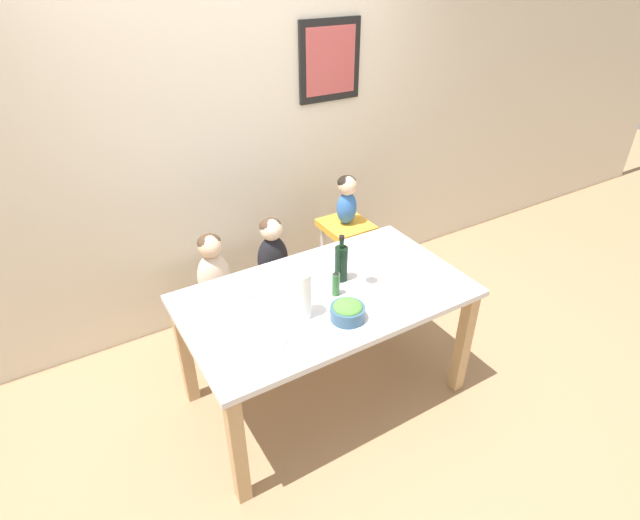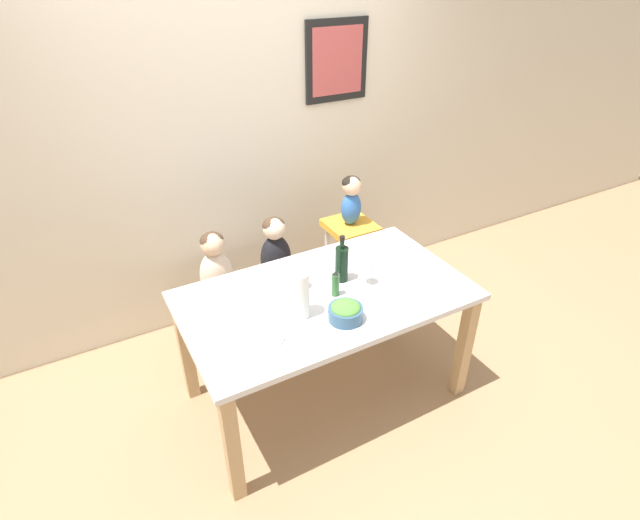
% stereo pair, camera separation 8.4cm
% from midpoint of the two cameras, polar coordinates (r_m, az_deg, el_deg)
% --- Properties ---
extents(ground_plane, '(14.00, 14.00, 0.00)m').
position_cam_midpoint_polar(ground_plane, '(3.27, 1.35, -14.80)').
color(ground_plane, '#9E7A56').
extents(wall_back, '(10.00, 0.09, 2.70)m').
position_cam_midpoint_polar(wall_back, '(3.45, -8.33, 14.28)').
color(wall_back, beige).
rests_on(wall_back, ground_plane).
extents(dining_table, '(1.58, 0.90, 0.77)m').
position_cam_midpoint_polar(dining_table, '(2.82, 1.52, -5.53)').
color(dining_table, silver).
rests_on(dining_table, ground_plane).
extents(chair_far_left, '(0.37, 0.40, 0.46)m').
position_cam_midpoint_polar(chair_far_left, '(3.36, -10.58, -5.15)').
color(chair_far_left, silver).
rests_on(chair_far_left, ground_plane).
extents(chair_far_center, '(0.37, 0.40, 0.46)m').
position_cam_midpoint_polar(chair_far_center, '(3.48, -4.19, -3.23)').
color(chair_far_center, silver).
rests_on(chair_far_center, ground_plane).
extents(chair_right_highchair, '(0.32, 0.34, 0.74)m').
position_cam_midpoint_polar(chair_right_highchair, '(3.61, 4.08, 1.75)').
color(chair_right_highchair, silver).
rests_on(chair_right_highchair, ground_plane).
extents(person_child_left, '(0.21, 0.17, 0.47)m').
position_cam_midpoint_polar(person_child_left, '(3.19, -11.14, -0.61)').
color(person_child_left, beige).
rests_on(person_child_left, chair_far_left).
extents(person_child_center, '(0.21, 0.17, 0.47)m').
position_cam_midpoint_polar(person_child_center, '(3.30, -4.41, 1.25)').
color(person_child_center, black).
rests_on(person_child_center, chair_far_center).
extents(person_baby_right, '(0.15, 0.14, 0.35)m').
position_cam_midpoint_polar(person_baby_right, '(3.44, 4.30, 7.16)').
color(person_baby_right, '#3366B2').
rests_on(person_baby_right, chair_right_highchair).
extents(wine_bottle, '(0.07, 0.07, 0.29)m').
position_cam_midpoint_polar(wine_bottle, '(2.81, 3.35, -0.35)').
color(wine_bottle, black).
rests_on(wine_bottle, dining_table).
extents(paper_towel_roll, '(0.10, 0.10, 0.26)m').
position_cam_midpoint_polar(paper_towel_roll, '(2.53, -1.39, -3.98)').
color(paper_towel_roll, white).
rests_on(paper_towel_roll, dining_table).
extents(wine_glass_near, '(0.07, 0.07, 0.17)m').
position_cam_midpoint_polar(wine_glass_near, '(2.79, 6.23, -0.66)').
color(wine_glass_near, white).
rests_on(wine_glass_near, dining_table).
extents(wine_glass_far, '(0.07, 0.07, 0.17)m').
position_cam_midpoint_polar(wine_glass_far, '(2.74, -1.60, -1.13)').
color(wine_glass_far, white).
rests_on(wine_glass_far, dining_table).
extents(salad_bowl_large, '(0.18, 0.18, 0.10)m').
position_cam_midpoint_polar(salad_bowl_large, '(2.55, 3.89, -5.90)').
color(salad_bowl_large, '#335675').
rests_on(salad_bowl_large, dining_table).
extents(dinner_plate_front_left, '(0.21, 0.21, 0.01)m').
position_cam_midpoint_polar(dinner_plate_front_left, '(2.47, -5.53, -8.79)').
color(dinner_plate_front_left, silver).
rests_on(dinner_plate_front_left, dining_table).
extents(dinner_plate_back_left, '(0.21, 0.21, 0.01)m').
position_cam_midpoint_polar(dinner_plate_back_left, '(2.79, -8.77, -3.65)').
color(dinner_plate_back_left, silver).
rests_on(dinner_plate_back_left, dining_table).
extents(dinner_plate_back_right, '(0.21, 0.21, 0.01)m').
position_cam_midpoint_polar(dinner_plate_back_right, '(3.18, 7.17, 1.33)').
color(dinner_plate_back_right, silver).
rests_on(dinner_plate_back_right, dining_table).
extents(condiment_bottle_hot_sauce, '(0.04, 0.04, 0.16)m').
position_cam_midpoint_polar(condiment_bottle_hot_sauce, '(2.71, 2.67, -2.72)').
color(condiment_bottle_hot_sauce, '#336633').
rests_on(condiment_bottle_hot_sauce, dining_table).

